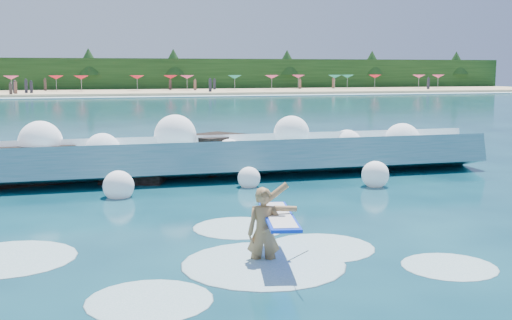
# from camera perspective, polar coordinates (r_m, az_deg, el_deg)

# --- Properties ---
(ground) EXTENTS (200.00, 200.00, 0.00)m
(ground) POSITION_cam_1_polar(r_m,az_deg,el_deg) (12.95, -3.95, -6.72)
(ground) COLOR #072C3B
(ground) RESTS_ON ground
(beach) EXTENTS (140.00, 20.00, 0.40)m
(beach) POSITION_cam_1_polar(r_m,az_deg,el_deg) (90.34, -14.50, 5.82)
(beach) COLOR tan
(beach) RESTS_ON ground
(wet_band) EXTENTS (140.00, 5.00, 0.08)m
(wet_band) POSITION_cam_1_polar(r_m,az_deg,el_deg) (79.36, -14.25, 5.44)
(wet_band) COLOR silver
(wet_band) RESTS_ON ground
(treeline) EXTENTS (140.00, 4.00, 5.00)m
(treeline) POSITION_cam_1_polar(r_m,az_deg,el_deg) (100.29, -14.72, 7.32)
(treeline) COLOR black
(treeline) RESTS_ON ground
(breaking_wave) EXTENTS (18.24, 2.83, 1.57)m
(breaking_wave) POSITION_cam_1_polar(r_m,az_deg,el_deg) (20.06, -4.60, 0.14)
(breaking_wave) COLOR teal
(breaking_wave) RESTS_ON ground
(rock_cluster) EXTENTS (8.34, 3.40, 1.40)m
(rock_cluster) POSITION_cam_1_polar(r_m,az_deg,el_deg) (20.13, -12.03, -0.28)
(rock_cluster) COLOR black
(rock_cluster) RESTS_ON ground
(surfer_with_board) EXTENTS (1.06, 2.82, 1.58)m
(surfer_with_board) POSITION_cam_1_polar(r_m,az_deg,el_deg) (11.03, 1.01, -6.19)
(surfer_with_board) COLOR #977246
(surfer_with_board) RESTS_ON ground
(wave_spray) EXTENTS (15.23, 4.52, 2.03)m
(wave_spray) POSITION_cam_1_polar(r_m,az_deg,el_deg) (19.77, -5.08, 1.26)
(wave_spray) COLOR white
(wave_spray) RESTS_ON ground
(surf_foam) EXTENTS (9.22, 5.71, 0.14)m
(surf_foam) POSITION_cam_1_polar(r_m,az_deg,el_deg) (11.43, -3.66, -8.73)
(surf_foam) COLOR silver
(surf_foam) RESTS_ON ground
(beach_umbrellas) EXTENTS (109.96, 6.61, 0.50)m
(beach_umbrellas) POSITION_cam_1_polar(r_m,az_deg,el_deg) (92.07, -14.46, 7.13)
(beach_umbrellas) COLOR #147F6F
(beach_umbrellas) RESTS_ON ground
(beachgoers) EXTENTS (104.45, 13.11, 1.93)m
(beachgoers) POSITION_cam_1_polar(r_m,az_deg,el_deg) (87.06, -8.02, 6.49)
(beachgoers) COLOR #3F332D
(beachgoers) RESTS_ON ground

